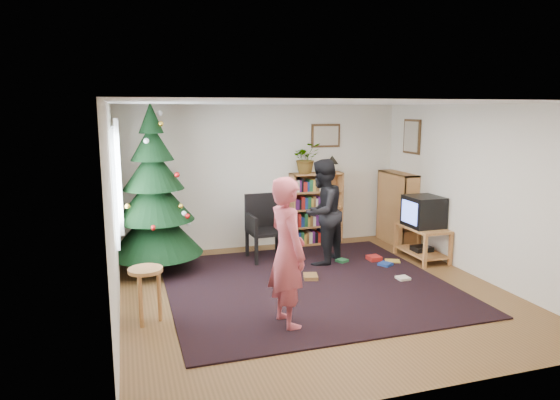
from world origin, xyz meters
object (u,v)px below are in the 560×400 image
object	(u,v)px
bookshelf_right	(397,207)
person_standing	(287,252)
person_by_chair	(322,212)
potted_plant	(306,158)
picture_right	(412,137)
table_lamp	(332,161)
tv_stand	(422,240)
stool	(146,281)
bookshelf_back	(316,208)
crt_tv	(423,211)
christmas_tree	(154,203)
picture_back	(326,136)
armchair	(265,224)

from	to	relation	value
bookshelf_right	person_standing	xyz separation A→B (m)	(-3.01, -2.76, 0.19)
person_by_chair	potted_plant	distance (m)	1.39
picture_right	bookshelf_right	world-z (taller)	picture_right
bookshelf_right	table_lamp	bearing A→B (deg)	69.29
tv_stand	stool	size ratio (longest dim) A/B	1.43
bookshelf_back	person_by_chair	xyz separation A→B (m)	(-0.36, -1.16, 0.17)
tv_stand	table_lamp	bearing A→B (deg)	124.58
tv_stand	crt_tv	size ratio (longest dim) A/B	1.64
christmas_tree	table_lamp	size ratio (longest dim) A/B	8.36
christmas_tree	tv_stand	world-z (taller)	christmas_tree
picture_back	picture_right	size ratio (longest dim) A/B	0.92
armchair	table_lamp	world-z (taller)	table_lamp
christmas_tree	tv_stand	distance (m)	4.29
person_by_chair	stool	bearing A→B (deg)	-10.07
bookshelf_right	crt_tv	distance (m)	1.04
christmas_tree	crt_tv	world-z (taller)	christmas_tree
crt_tv	potted_plant	distance (m)	2.21
table_lamp	picture_right	bearing A→B (deg)	-25.31
person_standing	potted_plant	bearing A→B (deg)	-31.52
christmas_tree	table_lamp	bearing A→B (deg)	13.05
tv_stand	armchair	world-z (taller)	armchair
potted_plant	bookshelf_right	bearing A→B (deg)	-14.62
armchair	stool	size ratio (longest dim) A/B	1.63
person_standing	table_lamp	world-z (taller)	person_standing
crt_tv	person_by_chair	distance (m)	1.67
picture_right	picture_back	bearing A→B (deg)	151.31
picture_back	stool	world-z (taller)	picture_back
armchair	person_by_chair	size ratio (longest dim) A/B	0.64
picture_right	potted_plant	distance (m)	1.88
christmas_tree	person_standing	bearing A→B (deg)	-62.35
picture_right	stool	xyz separation A→B (m)	(-4.66, -2.05, -1.45)
picture_right	potted_plant	world-z (taller)	picture_right
potted_plant	person_standing	bearing A→B (deg)	-113.78
picture_right	potted_plant	bearing A→B (deg)	161.35
picture_back	crt_tv	size ratio (longest dim) A/B	0.97
bookshelf_right	armchair	world-z (taller)	bookshelf_right
tv_stand	christmas_tree	bearing A→B (deg)	170.43
tv_stand	person_by_chair	bearing A→B (deg)	170.46
stool	crt_tv	bearing A→B (deg)	15.20
picture_back	bookshelf_back	xyz separation A→B (m)	(-0.22, -0.14, -1.29)
bookshelf_back	stool	bearing A→B (deg)	-139.76
picture_back	bookshelf_back	bearing A→B (deg)	-148.78
tv_stand	crt_tv	distance (m)	0.47
stool	picture_back	bearing A→B (deg)	39.70
bookshelf_back	armchair	world-z (taller)	bookshelf_back
picture_right	armchair	size ratio (longest dim) A/B	0.57
armchair	person_standing	distance (m)	2.62
picture_right	person_by_chair	distance (m)	2.28
bookshelf_right	armchair	bearing A→B (deg)	94.24
bookshelf_right	person_by_chair	distance (m)	1.93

